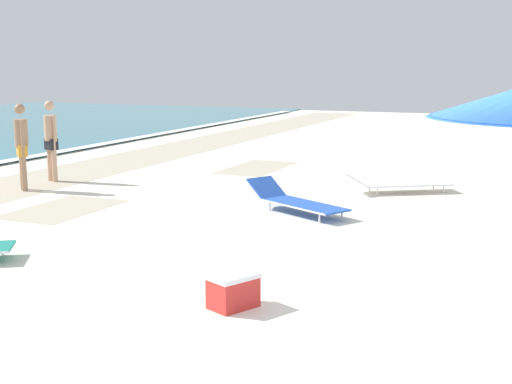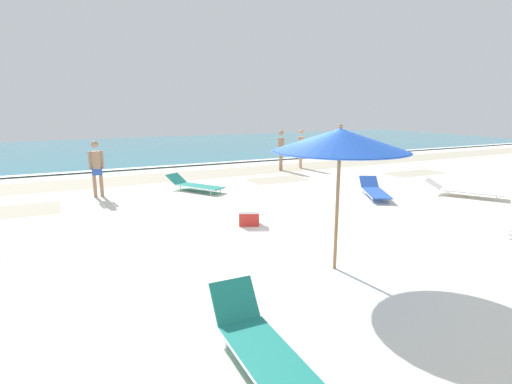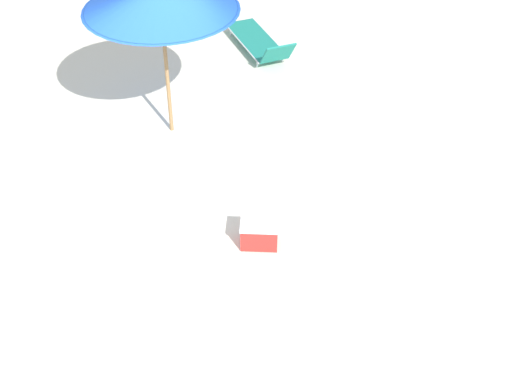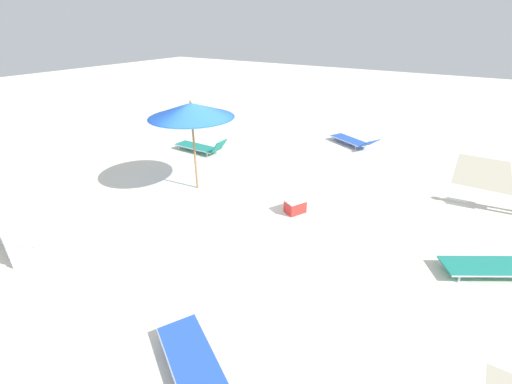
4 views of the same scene
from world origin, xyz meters
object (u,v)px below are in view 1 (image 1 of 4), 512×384
object	(u,v)px
sun_lounger_near_water_left	(395,183)
beachgoer_wading_adult	(51,136)
sun_lounger_beside_umbrella	(296,201)
beachgoer_strolling_adult	(21,142)
cooler_box	(233,291)

from	to	relation	value
sun_lounger_near_water_left	beachgoer_wading_adult	distance (m)	7.43
sun_lounger_beside_umbrella	beachgoer_strolling_adult	distance (m)	5.91
sun_lounger_beside_umbrella	cooler_box	distance (m)	4.96
beachgoer_strolling_adult	cooler_box	xyz separation A→B (m)	(-4.79, -6.88, -0.81)
sun_lounger_beside_umbrella	beachgoer_wading_adult	bearing A→B (deg)	109.10
beachgoer_wading_adult	cooler_box	xyz separation A→B (m)	(-5.94, -7.07, -0.81)
sun_lounger_near_water_left	cooler_box	xyz separation A→B (m)	(-7.47, 0.16, -0.02)
sun_lounger_beside_umbrella	sun_lounger_near_water_left	bearing A→B (deg)	4.82
sun_lounger_near_water_left	beachgoer_strolling_adult	size ratio (longest dim) A/B	1.26
sun_lounger_beside_umbrella	cooler_box	world-z (taller)	sun_lounger_beside_umbrella
sun_lounger_beside_umbrella	beachgoer_strolling_adult	xyz separation A→B (m)	(-0.07, 5.86, 0.79)
beachgoer_wading_adult	beachgoer_strolling_adult	xyz separation A→B (m)	(-1.15, -0.19, 0.00)
sun_lounger_near_water_left	cooler_box	world-z (taller)	sun_lounger_near_water_left
beachgoer_wading_adult	beachgoer_strolling_adult	size ratio (longest dim) A/B	1.00
beachgoer_wading_adult	cooler_box	size ratio (longest dim) A/B	2.92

